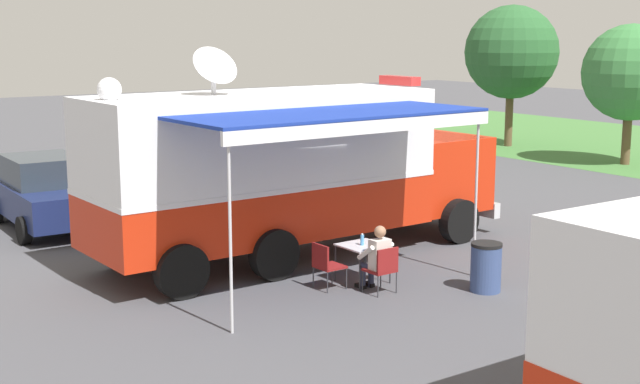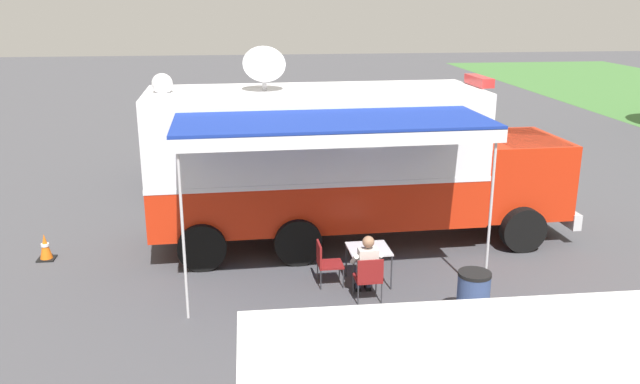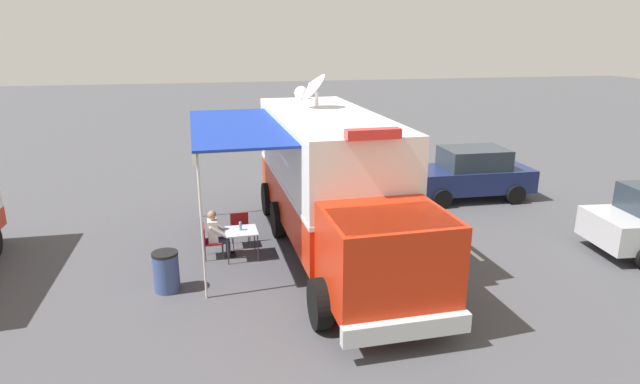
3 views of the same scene
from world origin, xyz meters
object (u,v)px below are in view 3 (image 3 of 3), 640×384
(folding_table, at_px, (241,232))
(water_bottle, at_px, (240,226))
(folding_chair_at_table, at_px, (209,239))
(traffic_cone, at_px, (283,177))
(command_truck, at_px, (332,178))
(car_far_corner, at_px, (470,173))
(folding_chair_beside_table, at_px, (240,227))
(seated_responder, at_px, (216,233))
(trash_bin, at_px, (166,271))

(folding_table, height_order, water_bottle, water_bottle)
(folding_chair_at_table, bearing_deg, water_bottle, 171.34)
(folding_chair_at_table, relative_size, traffic_cone, 1.50)
(command_truck, height_order, car_far_corner, command_truck)
(folding_chair_beside_table, xyz_separation_m, car_far_corner, (-7.98, -2.69, 0.37))
(folding_chair_beside_table, height_order, seated_responder, seated_responder)
(traffic_cone, bearing_deg, command_truck, 93.45)
(traffic_cone, height_order, car_far_corner, car_far_corner)
(folding_table, bearing_deg, water_bottle, -67.68)
(folding_chair_at_table, relative_size, car_far_corner, 0.21)
(folding_chair_beside_table, bearing_deg, water_bottle, 88.26)
(folding_table, distance_m, folding_chair_beside_table, 0.86)
(command_truck, xyz_separation_m, trash_bin, (4.10, 1.56, -1.49))
(traffic_cone, bearing_deg, trash_bin, 65.63)
(command_truck, relative_size, seated_responder, 7.65)
(water_bottle, distance_m, seated_responder, 0.64)
(command_truck, relative_size, folding_chair_beside_table, 11.00)
(seated_responder, bearing_deg, folding_chair_beside_table, -131.84)
(folding_table, distance_m, trash_bin, 2.31)
(folding_chair_beside_table, height_order, car_far_corner, car_far_corner)
(water_bottle, relative_size, trash_bin, 0.25)
(folding_table, xyz_separation_m, seated_responder, (0.61, -0.15, -0.02))
(folding_table, height_order, folding_chair_beside_table, folding_chair_beside_table)
(trash_bin, bearing_deg, water_bottle, -138.47)
(folding_table, height_order, car_far_corner, car_far_corner)
(folding_chair_at_table, height_order, traffic_cone, folding_chair_at_table)
(water_bottle, distance_m, trash_bin, 2.34)
(command_truck, distance_m, water_bottle, 2.61)
(folding_chair_at_table, relative_size, seated_responder, 0.70)
(folding_chair_at_table, relative_size, trash_bin, 0.96)
(folding_table, height_order, traffic_cone, folding_table)
(water_bottle, xyz_separation_m, folding_chair_beside_table, (-0.03, -0.83, -0.32))
(command_truck, distance_m, folding_table, 2.68)
(command_truck, height_order, water_bottle, command_truck)
(folding_table, bearing_deg, traffic_cone, -106.39)
(trash_bin, bearing_deg, seated_responder, -124.24)
(folding_table, xyz_separation_m, car_far_corner, (-8.00, -3.54, 0.21))
(trash_bin, height_order, car_far_corner, car_far_corner)
(trash_bin, relative_size, traffic_cone, 1.57)
(seated_responder, bearing_deg, water_bottle, 168.11)
(water_bottle, bearing_deg, folding_table, 112.32)
(car_far_corner, bearing_deg, folding_chair_beside_table, 18.63)
(seated_responder, xyz_separation_m, traffic_cone, (-2.57, -6.50, -0.37))
(water_bottle, bearing_deg, traffic_cone, -106.53)
(command_truck, xyz_separation_m, car_far_corner, (-5.64, -3.49, -1.06))
(folding_table, xyz_separation_m, trash_bin, (1.74, 1.51, -0.22))
(traffic_cone, distance_m, car_far_corner, 6.82)
(trash_bin, distance_m, car_far_corner, 10.98)
(water_bottle, height_order, folding_chair_at_table, water_bottle)
(folding_table, bearing_deg, folding_chair_at_table, -10.20)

